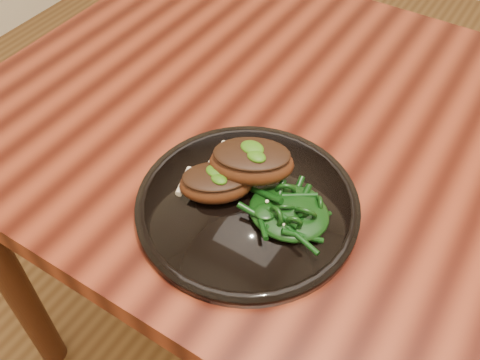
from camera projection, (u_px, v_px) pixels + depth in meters
The scene contains 6 objects.
desk at pixel (466, 230), 0.79m from camera, with size 1.60×0.80×0.75m.
plate at pixel (248, 205), 0.71m from camera, with size 0.29×0.29×0.02m.
lamb_chop_front at pixel (215, 183), 0.69m from camera, with size 0.11×0.11×0.04m.
lamb_chop_back at pixel (251, 161), 0.69m from camera, with size 0.13×0.11×0.05m.
herb_smear at pixel (249, 160), 0.75m from camera, with size 0.07×0.05×0.00m, color #193F06.
greens_heap at pixel (289, 209), 0.67m from camera, with size 0.11×0.10×0.04m.
Camera 1 is at (-0.03, -0.58, 1.30)m, focal length 40.00 mm.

